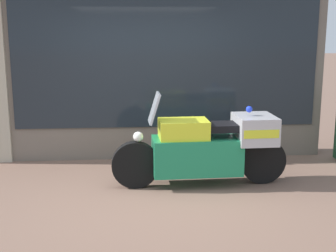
{
  "coord_description": "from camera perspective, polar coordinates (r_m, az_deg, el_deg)",
  "views": [
    {
      "loc": [
        -0.26,
        -5.79,
        2.21
      ],
      "look_at": [
        0.28,
        0.92,
        0.75
      ],
      "focal_mm": 50.0,
      "sensor_mm": 36.0,
      "label": 1
    }
  ],
  "objects": [
    {
      "name": "ground_plane",
      "position": [
        6.2,
        -1.9,
        -8.62
      ],
      "size": [
        60.0,
        60.0,
        0.0
      ],
      "primitive_type": "plane",
      "color": "#7A5B4C"
    },
    {
      "name": "shop_building",
      "position": [
        7.8,
        -5.32,
        8.35
      ],
      "size": [
        5.92,
        0.55,
        3.35
      ],
      "color": "#6B6056",
      "rests_on": "ground"
    },
    {
      "name": "window_display",
      "position": [
        8.03,
        -0.53,
        -0.23
      ],
      "size": [
        4.73,
        0.3,
        1.99
      ],
      "color": "slate",
      "rests_on": "ground"
    },
    {
      "name": "paramedic_motorcycle",
      "position": [
        6.52,
        5.05,
        -2.44
      ],
      "size": [
        2.45,
        0.67,
        1.32
      ],
      "rotation": [
        0.0,
        0.0,
        3.17
      ],
      "color": "black",
      "rests_on": "ground"
    }
  ]
}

